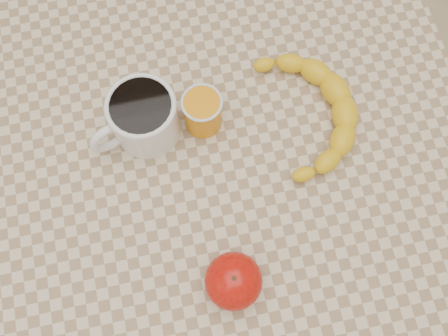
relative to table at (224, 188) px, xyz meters
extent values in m
plane|color=tan|center=(0.00, 0.00, -0.66)|extent=(3.00, 3.00, 0.00)
cube|color=#CBB38F|center=(0.00, 0.00, 0.07)|extent=(0.80, 0.80, 0.04)
cube|color=#926C4A|center=(0.00, 0.00, 0.02)|extent=(0.74, 0.74, 0.06)
cylinder|color=#926C4A|center=(-0.35, 0.35, -0.31)|extent=(0.05, 0.05, 0.71)
cylinder|color=#926C4A|center=(0.35, 0.35, -0.31)|extent=(0.05, 0.05, 0.71)
cylinder|color=silver|center=(-0.10, 0.09, 0.13)|extent=(0.13, 0.13, 0.08)
cylinder|color=black|center=(-0.10, 0.09, 0.17)|extent=(0.09, 0.09, 0.01)
torus|color=silver|center=(-0.10, 0.09, 0.17)|extent=(0.10, 0.10, 0.01)
torus|color=silver|center=(-0.15, 0.07, 0.13)|extent=(0.07, 0.03, 0.06)
cylinder|color=orange|center=(-0.01, 0.09, 0.12)|extent=(0.06, 0.06, 0.07)
torus|color=silver|center=(-0.01, 0.09, 0.16)|extent=(0.06, 0.06, 0.00)
ellipsoid|color=#980705|center=(-0.02, -0.16, 0.12)|extent=(0.08, 0.08, 0.07)
cylinder|color=#382311|center=(-0.02, -0.16, 0.15)|extent=(0.01, 0.01, 0.01)
camera|label=1|loc=(-0.05, -0.22, 0.80)|focal=40.00mm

